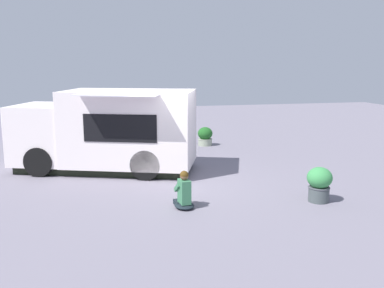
{
  "coord_description": "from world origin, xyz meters",
  "views": [
    {
      "loc": [
        2.06,
        11.48,
        3.25
      ],
      "look_at": [
        -0.68,
        -0.22,
        0.96
      ],
      "focal_mm": 40.24,
      "sensor_mm": 36.0,
      "label": 1
    }
  ],
  "objects_px": {
    "food_truck": "(108,132)",
    "person_customer": "(184,194)",
    "planter_flowering_near": "(319,183)",
    "planter_flowering_far": "(205,136)"
  },
  "relations": [
    {
      "from": "food_truck",
      "to": "person_customer",
      "type": "bearing_deg",
      "value": 111.07
    },
    {
      "from": "food_truck",
      "to": "planter_flowering_near",
      "type": "xyz_separation_m",
      "value": [
        -4.7,
        4.18,
        -0.72
      ]
    },
    {
      "from": "planter_flowering_near",
      "to": "food_truck",
      "type": "bearing_deg",
      "value": -41.69
    },
    {
      "from": "planter_flowering_near",
      "to": "planter_flowering_far",
      "type": "height_order",
      "value": "planter_flowering_near"
    },
    {
      "from": "food_truck",
      "to": "planter_flowering_far",
      "type": "height_order",
      "value": "food_truck"
    },
    {
      "from": "food_truck",
      "to": "planter_flowering_far",
      "type": "distance_m",
      "value": 5.09
    },
    {
      "from": "person_customer",
      "to": "planter_flowering_near",
      "type": "bearing_deg",
      "value": 174.68
    },
    {
      "from": "food_truck",
      "to": "planter_flowering_near",
      "type": "height_order",
      "value": "food_truck"
    },
    {
      "from": "person_customer",
      "to": "planter_flowering_far",
      "type": "relative_size",
      "value": 1.19
    },
    {
      "from": "person_customer",
      "to": "planter_flowering_near",
      "type": "relative_size",
      "value": 1.04
    }
  ]
}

